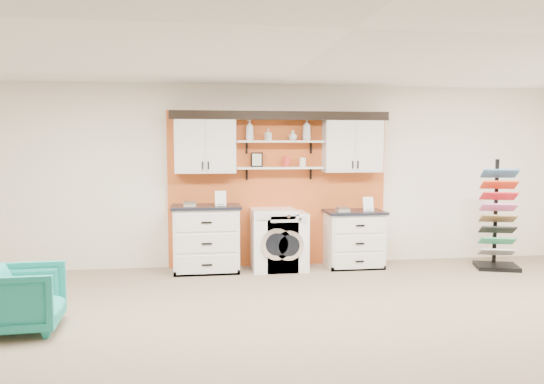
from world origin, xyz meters
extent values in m
plane|color=#8A735D|center=(0.00, 0.00, 0.00)|extent=(10.00, 10.00, 0.00)
plane|color=white|center=(0.00, 0.00, 2.80)|extent=(10.00, 10.00, 0.00)
plane|color=#F0E4CF|center=(0.00, 4.00, 1.40)|extent=(10.00, 0.00, 10.00)
cube|color=#C65621|center=(0.00, 3.96, 1.20)|extent=(3.40, 0.07, 2.40)
cube|color=white|center=(-1.13, 3.80, 1.88)|extent=(0.90, 0.34, 0.84)
cube|color=white|center=(-1.35, 3.62, 1.88)|extent=(0.42, 0.01, 0.78)
cube|color=white|center=(-0.91, 3.62, 1.88)|extent=(0.42, 0.01, 0.78)
cube|color=white|center=(1.13, 3.80, 1.88)|extent=(0.90, 0.34, 0.84)
cube|color=white|center=(0.91, 3.62, 1.88)|extent=(0.42, 0.01, 0.78)
cube|color=white|center=(1.35, 3.62, 1.88)|extent=(0.42, 0.01, 0.78)
cube|color=white|center=(0.00, 3.80, 1.53)|extent=(1.32, 0.28, 0.03)
cube|color=white|center=(0.00, 3.80, 1.93)|extent=(1.32, 0.28, 0.03)
cube|color=black|center=(0.00, 3.82, 2.33)|extent=(3.30, 0.40, 0.10)
cube|color=black|center=(0.00, 3.63, 2.27)|extent=(3.30, 0.04, 0.04)
cube|color=black|center=(-0.35, 3.85, 1.66)|extent=(0.18, 0.02, 0.22)
cube|color=beige|center=(-0.35, 3.84, 1.66)|extent=(0.14, 0.01, 0.18)
cylinder|color=red|center=(0.10, 3.80, 1.62)|extent=(0.11, 0.11, 0.16)
cylinder|color=silver|center=(0.35, 3.80, 1.61)|extent=(0.10, 0.10, 0.14)
cube|color=white|center=(-1.13, 3.65, 0.48)|extent=(0.95, 0.60, 0.95)
cube|color=black|center=(-1.13, 3.38, 0.04)|extent=(0.95, 0.06, 0.07)
cube|color=black|center=(-1.13, 3.65, 0.97)|extent=(1.01, 0.66, 0.04)
cube|color=white|center=(-1.13, 3.34, 0.78)|extent=(0.87, 0.02, 0.26)
cube|color=white|center=(-1.13, 3.34, 0.48)|extent=(0.87, 0.02, 0.26)
cube|color=white|center=(-1.13, 3.34, 0.17)|extent=(0.87, 0.02, 0.26)
cube|color=white|center=(1.13, 3.65, 0.42)|extent=(0.84, 0.60, 0.84)
cube|color=black|center=(1.13, 3.38, 0.03)|extent=(0.84, 0.06, 0.07)
cube|color=black|center=(1.13, 3.65, 0.86)|extent=(0.89, 0.66, 0.04)
cube|color=white|center=(1.13, 3.34, 0.69)|extent=(0.76, 0.02, 0.23)
cube|color=white|center=(1.13, 3.34, 0.42)|extent=(0.76, 0.02, 0.23)
cube|color=white|center=(1.13, 3.34, 0.15)|extent=(0.76, 0.02, 0.23)
cube|color=white|center=(-0.12, 3.65, 0.46)|extent=(0.66, 0.66, 0.92)
cube|color=silver|center=(-0.12, 3.31, 0.85)|extent=(0.56, 0.02, 0.10)
cylinder|color=silver|center=(-0.12, 3.31, 0.45)|extent=(0.46, 0.05, 0.46)
cylinder|color=black|center=(-0.12, 3.29, 0.45)|extent=(0.33, 0.03, 0.33)
cube|color=white|center=(0.05, 3.65, 0.44)|extent=(0.62, 0.66, 0.87)
cube|color=silver|center=(0.05, 3.31, 0.81)|extent=(0.53, 0.02, 0.09)
cylinder|color=silver|center=(0.05, 3.31, 0.42)|extent=(0.44, 0.05, 0.44)
cylinder|color=black|center=(0.05, 3.29, 0.42)|extent=(0.31, 0.03, 0.31)
cube|color=black|center=(3.25, 3.21, 0.03)|extent=(0.73, 0.67, 0.06)
cube|color=black|center=(3.31, 3.38, 0.86)|extent=(0.06, 0.06, 1.61)
cube|color=silver|center=(3.26, 3.23, 0.25)|extent=(0.57, 0.42, 0.15)
cube|color=#2A9D67|center=(3.26, 3.23, 0.42)|extent=(0.57, 0.42, 0.15)
cube|color=black|center=(3.26, 3.23, 0.59)|extent=(0.57, 0.42, 0.15)
cube|color=olive|center=(3.26, 3.23, 0.77)|extent=(0.57, 0.42, 0.15)
cube|color=#F16BD0|center=(3.26, 3.23, 0.94)|extent=(0.57, 0.42, 0.15)
cube|color=red|center=(3.26, 3.23, 1.11)|extent=(0.57, 0.42, 0.15)
cube|color=#EF4319|center=(3.26, 3.23, 1.28)|extent=(0.57, 0.42, 0.15)
cube|color=#3778C3|center=(3.26, 3.23, 1.45)|extent=(0.57, 0.42, 0.15)
imported|color=teal|center=(-3.00, 1.35, 0.33)|extent=(0.76, 0.74, 0.66)
imported|color=silver|center=(-0.46, 3.80, 2.10)|extent=(0.16, 0.16, 0.31)
imported|color=silver|center=(-0.18, 3.80, 2.03)|extent=(0.11, 0.11, 0.18)
imported|color=silver|center=(0.20, 3.80, 2.03)|extent=(0.16, 0.16, 0.16)
imported|color=silver|center=(0.41, 3.80, 2.11)|extent=(0.18, 0.18, 0.33)
camera|label=1|loc=(-1.26, -4.17, 1.87)|focal=35.00mm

